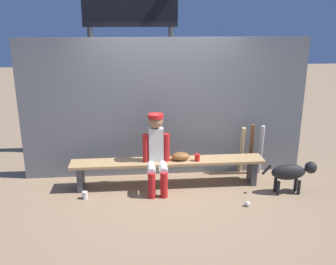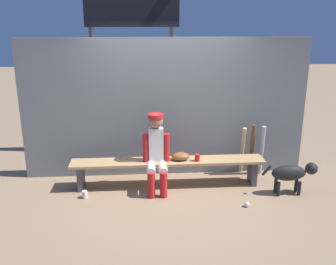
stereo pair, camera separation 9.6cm
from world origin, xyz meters
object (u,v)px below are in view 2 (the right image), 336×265
dugout_bench (168,165)px  bat_wood_dark (252,150)px  scoreboard (135,22)px  bat_aluminum_silver (262,150)px  cup_on_bench (197,158)px  dog (292,173)px  cup_on_ground (85,194)px  player_seated (156,151)px  baseball_glove (181,156)px  bat_wood_natural (242,150)px  baseball (247,204)px

dugout_bench → bat_wood_dark: bat_wood_dark is taller
scoreboard → bat_aluminum_silver: bearing=-30.9°
bat_wood_dark → dugout_bench: bearing=-167.0°
cup_on_bench → dog: size_ratio=0.13×
dugout_bench → cup_on_ground: size_ratio=27.23×
bat_wood_dark → scoreboard: 3.02m
dugout_bench → player_seated: size_ratio=2.55×
baseball_glove → bat_wood_natural: 1.16m
cup_on_ground → scoreboard: (0.78, 1.88, 2.42)m
bat_wood_dark → dog: size_ratio=1.07×
bat_wood_natural → dog: (0.55, -0.81, -0.08)m
dugout_bench → player_seated: (-0.18, -0.11, 0.29)m
bat_wood_natural → scoreboard: (-1.75, 1.15, 2.06)m
baseball → baseball_glove: bearing=138.2°
dog → cup_on_ground: bearing=178.4°
bat_wood_dark → baseball: 1.23m
baseball_glove → bat_wood_dark: 1.26m
bat_wood_natural → baseball: bat_wood_natural is taller
dugout_bench → baseball_glove: baseball_glove is taller
baseball_glove → baseball: size_ratio=3.78×
cup_on_bench → scoreboard: size_ratio=0.03×
player_seated → scoreboard: bearing=99.9°
dugout_bench → bat_wood_dark: 1.46m
player_seated → cup_on_ground: bearing=-168.3°
bat_wood_natural → scoreboard: 2.93m
bat_wood_dark → baseball_glove: bearing=-165.0°
bat_aluminum_silver → cup_on_bench: bearing=-161.5°
player_seated → cup_on_ground: player_seated is taller
dugout_bench → dog: 1.87m
bat_wood_dark → baseball: bearing=-108.2°
baseball_glove → cup_on_ground: size_ratio=2.55×
bat_aluminum_silver → dog: 0.78m
baseball_glove → bat_wood_dark: bearing=15.0°
scoreboard → cup_on_bench: bearing=-60.3°
dugout_bench → bat_wood_dark: size_ratio=3.33×
dugout_bench → bat_wood_dark: bearing=13.0°
dog → dugout_bench: bearing=167.3°
baseball_glove → cup_on_ground: (-1.45, -0.33, -0.44)m
dugout_bench → player_seated: bearing=-149.9°
baseball → scoreboard: size_ratio=0.02×
baseball_glove → bat_wood_natural: size_ratio=0.34×
bat_wood_natural → bat_aluminum_silver: size_ratio=0.96×
baseball → bat_wood_dark: bearing=71.8°
baseball_glove → dugout_bench: bearing=180.0°
dugout_bench → bat_wood_dark: (1.42, 0.33, 0.10)m
bat_wood_natural → baseball_glove: bearing=-159.9°
player_seated → baseball_glove: 0.42m
bat_aluminum_silver → dog: size_ratio=1.03×
cup_on_ground → baseball_glove: bearing=12.7°
baseball_glove → cup_on_bench: 0.26m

